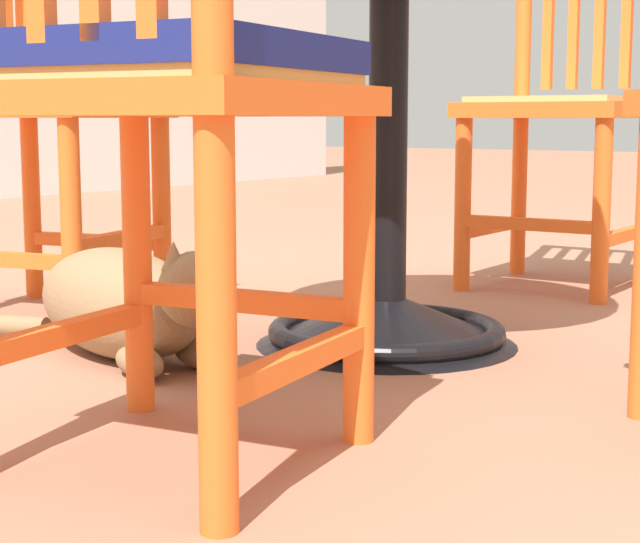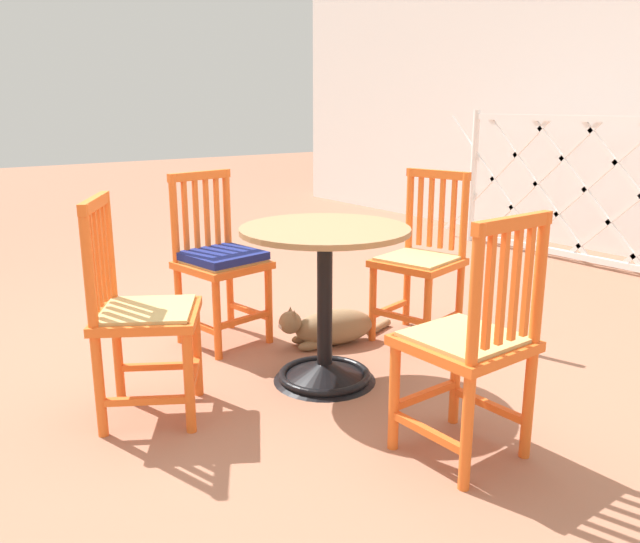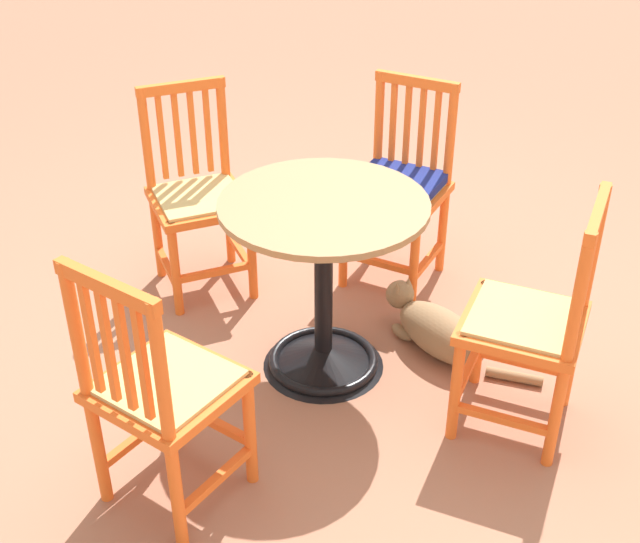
# 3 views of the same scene
# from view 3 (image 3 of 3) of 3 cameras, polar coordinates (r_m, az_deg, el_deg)

# --- Properties ---
(ground_plane) EXTENTS (24.00, 24.00, 0.00)m
(ground_plane) POSITION_cam_3_polar(r_m,az_deg,el_deg) (3.50, -0.80, -4.71)
(ground_plane) COLOR #A36B51
(cafe_table) EXTENTS (0.76, 0.76, 0.73)m
(cafe_table) POSITION_cam_3_polar(r_m,az_deg,el_deg) (3.20, 0.24, -2.36)
(cafe_table) COLOR black
(cafe_table) RESTS_ON ground_plane
(orange_chair_near_fence) EXTENTS (0.48, 0.48, 0.91)m
(orange_chair_near_fence) POSITION_cam_3_polar(r_m,az_deg,el_deg) (2.93, 14.19, -3.51)
(orange_chair_near_fence) COLOR orange
(orange_chair_near_fence) RESTS_ON ground_plane
(orange_chair_at_corner) EXTENTS (0.46, 0.46, 0.91)m
(orange_chair_at_corner) POSITION_cam_3_polar(r_m,az_deg,el_deg) (3.72, 5.33, 5.61)
(orange_chair_at_corner) COLOR orange
(orange_chair_at_corner) RESTS_ON ground_plane
(orange_chair_facing_out) EXTENTS (0.55, 0.55, 0.91)m
(orange_chair_facing_out) POSITION_cam_3_polar(r_m,az_deg,el_deg) (3.69, -8.28, 4.94)
(orange_chair_facing_out) COLOR orange
(orange_chair_facing_out) RESTS_ON ground_plane
(orange_chair_tucked_in) EXTENTS (0.41, 0.41, 0.91)m
(orange_chair_tucked_in) POSITION_cam_3_polar(r_m,az_deg,el_deg) (2.61, -10.71, -8.04)
(orange_chair_tucked_in) COLOR orange
(orange_chair_tucked_in) RESTS_ON ground_plane
(tabby_cat) EXTENTS (0.31, 0.75, 0.23)m
(tabby_cat) POSITION_cam_3_polar(r_m,az_deg,el_deg) (3.44, 7.81, -3.86)
(tabby_cat) COLOR #8E704C
(tabby_cat) RESTS_ON ground_plane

